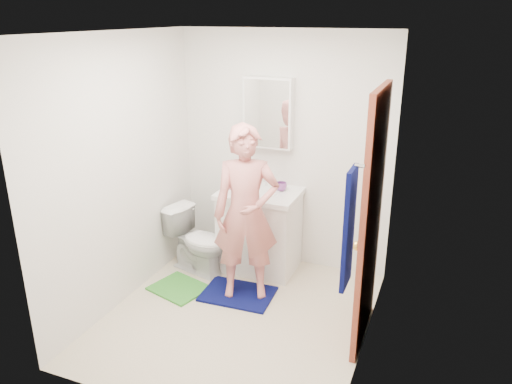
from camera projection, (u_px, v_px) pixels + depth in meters
The scene contains 22 objects.
floor at pixel (238, 317), 4.42m from camera, with size 2.20×2.40×0.02m, color beige.
ceiling at pixel (234, 30), 3.60m from camera, with size 2.20×2.40×0.02m, color white.
wall_back at pixel (284, 152), 5.07m from camera, with size 2.20×0.02×2.40m, color silver.
wall_front at pixel (153, 251), 2.95m from camera, with size 2.20×0.02×2.40m, color silver.
wall_left at pixel (121, 173), 4.40m from camera, with size 0.02×2.40×2.40m, color silver.
wall_right at pixel (376, 207), 3.62m from camera, with size 0.02×2.40×2.40m, color silver.
vanity_cabinet at pixel (260, 232), 5.13m from camera, with size 0.75×0.55×0.80m, color white.
countertop at pixel (260, 194), 4.99m from camera, with size 0.79×0.59×0.05m, color white.
sink_basin at pixel (260, 192), 4.98m from camera, with size 0.40×0.40×0.03m, color white.
faucet at pixel (266, 180), 5.12m from camera, with size 0.03×0.03×0.12m, color silver.
medicine_cabinet at pixel (268, 113), 4.92m from camera, with size 0.50×0.12×0.70m, color white.
mirror_panel at pixel (266, 114), 4.87m from camera, with size 0.46×0.01×0.66m, color white.
door at pixel (371, 221), 3.83m from camera, with size 0.05×0.80×2.05m, color #A6472E.
door_knob at pixel (357, 246), 3.59m from camera, with size 0.07×0.07×0.07m, color gold.
towel at pixel (349, 229), 3.13m from camera, with size 0.03×0.24×0.80m, color #070C49.
towel_hook at pixel (360, 166), 2.98m from camera, with size 0.02×0.02×0.06m, color silver.
toilet at pixel (198, 241), 5.10m from camera, with size 0.37×0.65×0.67m, color white.
bath_mat at pixel (238, 294), 4.74m from camera, with size 0.66×0.47×0.02m, color #070C49.
green_rug at pixel (179, 288), 4.84m from camera, with size 0.50×0.43×0.02m, color green.
soap_dispenser at pixel (232, 178), 5.03m from camera, with size 0.10×0.10×0.21m, color #AA4F59.
toothbrush_cup at pixel (281, 186), 4.98m from camera, with size 0.11×0.11×0.09m, color #814190.
man at pixel (246, 214), 4.47m from camera, with size 0.59×0.39×1.62m, color #CD7873.
Camera 1 is at (1.55, -3.45, 2.53)m, focal length 35.00 mm.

